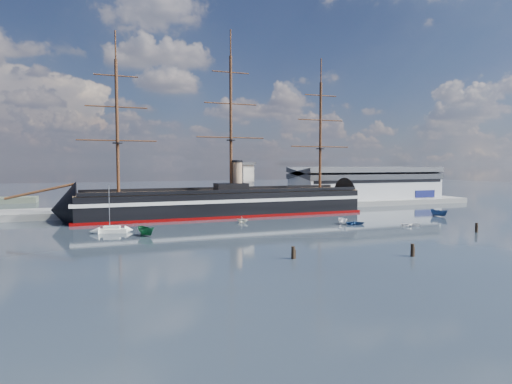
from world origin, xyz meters
name	(u,v)px	position (x,y,z in m)	size (l,w,h in m)	color
ground	(277,222)	(0.00, 40.00, 0.00)	(600.00, 600.00, 0.00)	#1B232E
quay	(262,208)	(10.00, 76.00, 0.00)	(180.00, 18.00, 2.00)	slate
warehouse	(366,184)	(58.00, 80.00, 7.98)	(63.00, 21.00, 11.60)	#B7BABC
quay_tower	(247,183)	(3.00, 73.00, 9.75)	(5.00, 5.00, 15.00)	silver
warship	(220,203)	(-10.74, 60.00, 4.04)	(112.92, 16.70, 53.94)	black
sailboat	(112,230)	(-43.97, 37.41, 0.72)	(7.37, 3.87, 11.32)	white
motorboat_a	(146,236)	(-36.88, 29.91, 0.00)	(6.76, 2.48, 2.70)	#155C33
motorboat_b	(356,225)	(17.92, 28.13, 0.00)	(3.09, 1.24, 1.44)	navy
motorboat_c	(343,224)	(15.25, 30.19, 0.00)	(5.24, 1.92, 2.10)	white
motorboat_d	(242,223)	(-9.32, 42.66, 0.00)	(5.36, 2.32, 1.97)	silver
motorboat_e	(411,226)	(29.88, 20.31, 0.00)	(3.08, 1.23, 1.44)	white
motorboat_f	(439,216)	(52.49, 33.99, 0.00)	(6.98, 2.56, 2.79)	navy
piling_near_left	(293,259)	(-16.12, -3.24, 0.00)	(0.64, 0.64, 2.85)	black
piling_near_mid	(412,256)	(4.31, -9.20, 0.00)	(0.64, 0.64, 2.97)	black
piling_far_right	(476,232)	(37.28, 6.66, 0.00)	(0.64, 0.64, 2.98)	black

